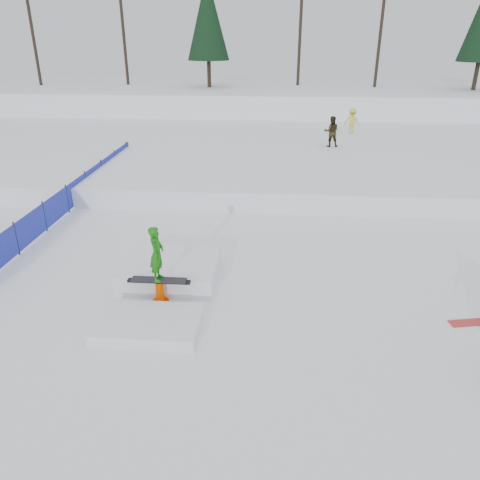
# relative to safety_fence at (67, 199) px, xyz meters

# --- Properties ---
(ground) EXTENTS (120.00, 120.00, 0.00)m
(ground) POSITION_rel_safety_fence_xyz_m (6.50, -6.60, -0.55)
(ground) COLOR white
(snow_berm) EXTENTS (60.00, 14.00, 2.40)m
(snow_berm) POSITION_rel_safety_fence_xyz_m (6.50, 23.40, 0.65)
(snow_berm) COLOR white
(snow_berm) RESTS_ON ground
(snow_midrise) EXTENTS (50.00, 18.00, 0.80)m
(snow_midrise) POSITION_rel_safety_fence_xyz_m (6.50, 9.40, -0.15)
(snow_midrise) COLOR white
(snow_midrise) RESTS_ON ground
(safety_fence) EXTENTS (0.05, 16.00, 1.10)m
(safety_fence) POSITION_rel_safety_fence_xyz_m (0.00, 0.00, 0.00)
(safety_fence) COLOR #222CAB
(safety_fence) RESTS_ON ground
(treeline) EXTENTS (40.24, 4.22, 10.50)m
(treeline) POSITION_rel_safety_fence_xyz_m (12.68, 21.68, 6.90)
(treeline) COLOR black
(treeline) RESTS_ON snow_berm
(walker_olive) EXTENTS (0.79, 0.62, 1.59)m
(walker_olive) POSITION_rel_safety_fence_xyz_m (10.79, 8.67, 1.04)
(walker_olive) COLOR black
(walker_olive) RESTS_ON snow_midrise
(walker_ygreen) EXTENTS (1.08, 0.90, 1.45)m
(walker_ygreen) POSITION_rel_safety_fence_xyz_m (12.40, 12.44, 0.98)
(walker_ygreen) COLOR gold
(walker_ygreen) RESTS_ON snow_midrise
(loose_board_red) EXTENTS (1.43, 0.55, 0.03)m
(loose_board_red) POSITION_rel_safety_fence_xyz_m (12.89, -6.55, -0.54)
(loose_board_red) COLOR #AF2B2A
(loose_board_red) RESTS_ON ground
(jib_rail_feature) EXTENTS (2.60, 4.40, 2.11)m
(jib_rail_feature) POSITION_rel_safety_fence_xyz_m (5.08, -5.68, -0.25)
(jib_rail_feature) COLOR white
(jib_rail_feature) RESTS_ON ground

